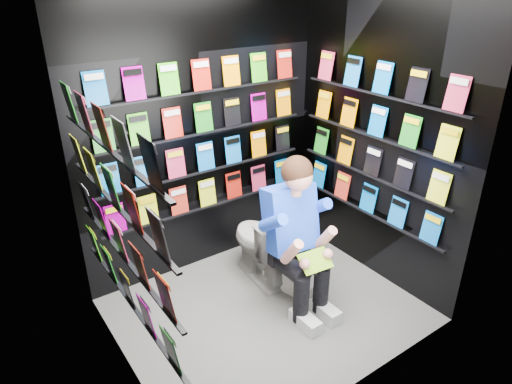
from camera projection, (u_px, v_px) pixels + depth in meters
floor at (267, 310)px, 3.96m from camera, size 2.40×2.40×0.00m
wall_back at (203, 137)px, 4.14m from camera, size 2.40×0.04×2.60m
wall_front at (370, 227)px, 2.66m from camera, size 2.40×0.04×2.60m
wall_left at (110, 216)px, 2.78m from camera, size 0.04×2.00×2.60m
wall_right at (378, 141)px, 4.02m from camera, size 0.04×2.00×2.60m
comics_back at (205, 137)px, 4.11m from camera, size 2.10×0.06×1.37m
comics_left at (115, 214)px, 2.79m from camera, size 0.06×1.70×1.37m
comics_right at (375, 142)px, 4.00m from camera, size 0.06×1.70×1.37m
toilet at (261, 244)px, 4.24m from camera, size 0.50×0.79×0.73m
longbox at (288, 271)px, 4.21m from camera, size 0.34×0.47×0.31m
longbox_lid at (289, 255)px, 4.13m from camera, size 0.37×0.49×0.03m
reader at (288, 219)px, 3.77m from camera, size 0.65×0.89×1.53m
held_comic at (315, 261)px, 3.61m from camera, size 0.28×0.18×0.11m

